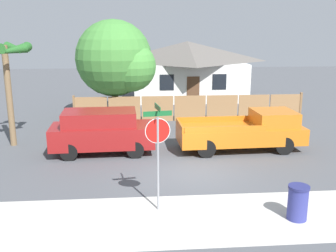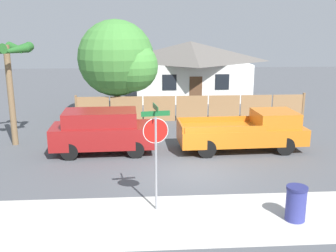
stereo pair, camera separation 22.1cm
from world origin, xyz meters
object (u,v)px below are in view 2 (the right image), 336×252
Objects in this scene: orange_pickup at (247,131)px; trash_bin at (296,203)px; red_suv at (103,130)px; stop_sign at (156,140)px; palm_tree at (7,58)px; house at (190,68)px; oak_tree at (119,60)px.

orange_pickup is 5.48× the size of trash_bin.
orange_pickup is (6.39, 0.01, -0.16)m from red_suv.
stop_sign is (-4.29, -5.68, 1.32)m from orange_pickup.
orange_pickup is at bearing -1.95° from red_suv.
palm_tree reaches higher than red_suv.
house reaches higher than stop_sign.
stop_sign is 3.15× the size of trash_bin.
house is at bearing 52.03° from palm_tree.
palm_tree is (-9.82, -12.58, 1.79)m from house.
red_suv is 8.98m from trash_bin.
palm_tree is (-4.71, -5.19, 0.52)m from oak_tree.
palm_tree is at bearing 157.71° from red_suv.
red_suv reaches higher than trash_bin.
oak_tree is 9.37m from orange_pickup.
oak_tree is at bearing -124.62° from house.
trash_bin is (3.94, -0.97, -1.66)m from stop_sign.
oak_tree is 14.81m from trash_bin.
house reaches higher than trash_bin.
oak_tree is at bearing 88.98° from stop_sign.
house is 8.78× the size of trash_bin.
palm_tree is 11.22m from orange_pickup.
red_suv is at bearing 178.05° from orange_pickup.
red_suv is 0.80× the size of orange_pickup.
oak_tree reaches higher than palm_tree.
red_suv is 6.39m from orange_pickup.
stop_sign is at bearing -48.69° from palm_tree.
trash_bin is at bearing -88.68° from house.
palm_tree reaches higher than stop_sign.
orange_pickup is (10.65, -1.56, -3.16)m from palm_tree.
oak_tree reaches higher than trash_bin.
oak_tree is 7.03m from palm_tree.
stop_sign reaches higher than red_suv.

